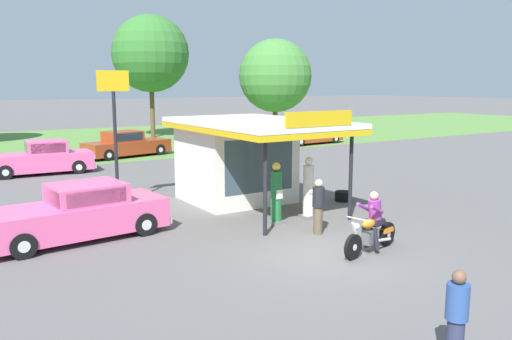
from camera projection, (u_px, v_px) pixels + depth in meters
The scene contains 17 objects.
ground_plane at pixel (319, 252), 13.27m from camera, with size 300.00×300.00×0.00m, color #5B5959.
grass_verge_strip at pixel (61, 143), 38.26m from camera, with size 120.00×24.00×0.01m, color #56843D.
service_station_kiosk at pixel (240, 154), 18.75m from camera, with size 4.12×6.74×3.50m.
gas_pump_nearside at pixel (276, 196), 15.89m from camera, with size 0.44×0.44×1.92m.
gas_pump_offside at pixel (308, 190), 16.55m from camera, with size 0.44×0.44×1.98m.
motorcycle_with_rider at pixel (372, 227), 13.22m from camera, with size 2.20×0.78×1.58m.
featured_classic_sedan at pixel (78, 214), 14.37m from camera, with size 5.15×2.31×1.54m.
parked_car_second_row_spare at pixel (126, 145), 30.93m from camera, with size 5.54×2.93×1.54m.
parked_car_back_row_far_left at pixel (42, 159), 24.87m from camera, with size 5.00×2.07×1.61m.
parked_car_back_row_left at pixel (237, 146), 30.70m from camera, with size 5.61×2.39×1.49m.
parked_car_back_row_centre_right at pixel (310, 134), 37.67m from camera, with size 5.36×2.35×1.53m.
bystander_admiring_sedan at pixel (456, 317), 7.75m from camera, with size 0.34×0.34×1.55m.
bystander_standing_back_lot at pixel (318, 206), 14.78m from camera, with size 0.34×0.34×1.60m.
tree_oak_right at pixel (151, 54), 41.47m from camera, with size 6.16×6.16×9.79m.
tree_oak_distant_spare at pixel (275, 76), 48.33m from camera, with size 6.80×6.80×8.49m.
roadside_pole_sign at pixel (114, 115), 17.80m from camera, with size 1.10×0.12×4.73m.
spare_tire_stack at pixel (343, 196), 19.13m from camera, with size 0.60×0.60×0.36m.
Camera 1 is at (-8.21, -9.89, 4.25)m, focal length 36.35 mm.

